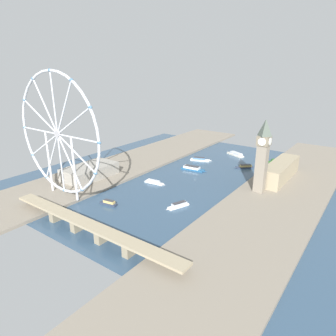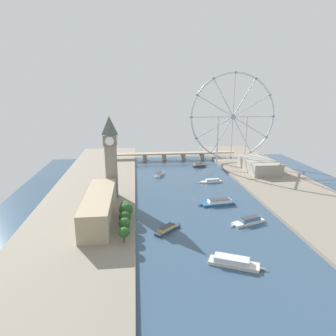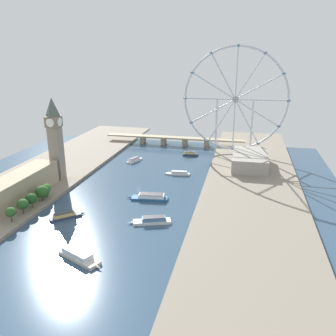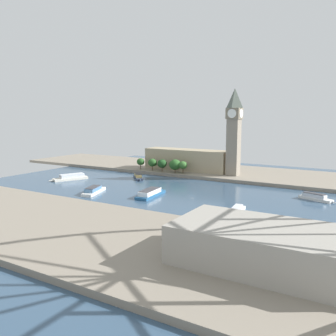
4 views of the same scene
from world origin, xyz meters
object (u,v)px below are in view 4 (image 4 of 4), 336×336
at_px(riverside_hall, 262,245).
at_px(tour_boat_2, 151,193).
at_px(tour_boat_4, 138,176).
at_px(parliament_block, 187,160).
at_px(tour_boat_3, 94,190).
at_px(tour_boat_5, 316,197).
at_px(tour_boat_1, 71,177).
at_px(tour_boat_6, 237,210).
at_px(clock_tower, 234,131).

height_order(riverside_hall, tour_boat_2, riverside_hall).
bearing_deg(riverside_hall, tour_boat_4, -131.77).
height_order(parliament_block, tour_boat_3, parliament_block).
height_order(tour_boat_2, tour_boat_5, tour_boat_2).
distance_m(riverside_hall, tour_boat_4, 209.59).
xyz_separation_m(parliament_block, riverside_hall, (193.40, 133.09, -3.11)).
height_order(riverside_hall, tour_boat_1, riverside_hall).
bearing_deg(tour_boat_6, tour_boat_4, 55.05).
distance_m(parliament_block, tour_boat_5, 146.45).
xyz_separation_m(tour_boat_3, tour_boat_6, (-2.22, 113.14, -0.37)).
bearing_deg(clock_tower, tour_boat_1, -56.44).
bearing_deg(tour_boat_4, parliament_block, 113.77).
relative_size(tour_boat_3, tour_boat_4, 1.43).
bearing_deg(parliament_block, tour_boat_5, 65.75).
bearing_deg(tour_boat_3, clock_tower, -49.73).
xyz_separation_m(clock_tower, tour_boat_5, (53.16, 80.72, -42.59)).
relative_size(tour_boat_2, tour_boat_6, 1.29).
height_order(tour_boat_4, tour_boat_6, tour_boat_4).
distance_m(tour_boat_2, tour_boat_5, 116.75).
bearing_deg(tour_boat_1, tour_boat_4, 150.67).
height_order(riverside_hall, tour_boat_6, riverside_hall).
bearing_deg(riverside_hall, tour_boat_3, -115.58).
bearing_deg(parliament_block, tour_boat_2, 13.95).
bearing_deg(tour_boat_5, tour_boat_2, -134.94).
bearing_deg(tour_boat_6, riverside_hall, -160.17).
distance_m(clock_tower, parliament_block, 61.28).
height_order(tour_boat_2, tour_boat_3, tour_boat_2).
xyz_separation_m(clock_tower, parliament_block, (-6.80, -52.40, -31.05)).
bearing_deg(tour_boat_3, parliament_block, -26.51).
xyz_separation_m(clock_tower, tour_boat_1, (83.37, -125.65, -42.37)).
relative_size(tour_boat_4, tour_boat_5, 0.87).
bearing_deg(riverside_hall, parliament_block, -145.47).
xyz_separation_m(tour_boat_3, tour_boat_4, (-68.11, -7.07, -0.04)).
distance_m(parliament_block, tour_boat_4, 59.77).
bearing_deg(tour_boat_1, tour_boat_6, 104.93).
distance_m(tour_boat_1, tour_boat_3, 65.48).
bearing_deg(tour_boat_6, tour_boat_2, 74.72).
xyz_separation_m(parliament_block, tour_boat_6, (119.79, 97.10, -11.86)).
bearing_deg(tour_boat_4, tour_boat_5, 44.75).
xyz_separation_m(parliament_block, tour_boat_2, (108.61, 26.98, -11.29)).
distance_m(tour_boat_5, tour_boat_6, 69.84).
bearing_deg(parliament_block, clock_tower, 82.61).
bearing_deg(parliament_block, tour_boat_4, -23.20).
relative_size(riverside_hall, tour_boat_5, 2.43).
distance_m(riverside_hall, tour_boat_1, 230.88).
relative_size(clock_tower, tour_boat_2, 2.14).
distance_m(tour_boat_3, tour_boat_5, 161.55).
distance_m(clock_tower, tour_boat_3, 140.59).
distance_m(riverside_hall, tour_boat_3, 165.55).
bearing_deg(parliament_block, tour_boat_3, -7.49).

